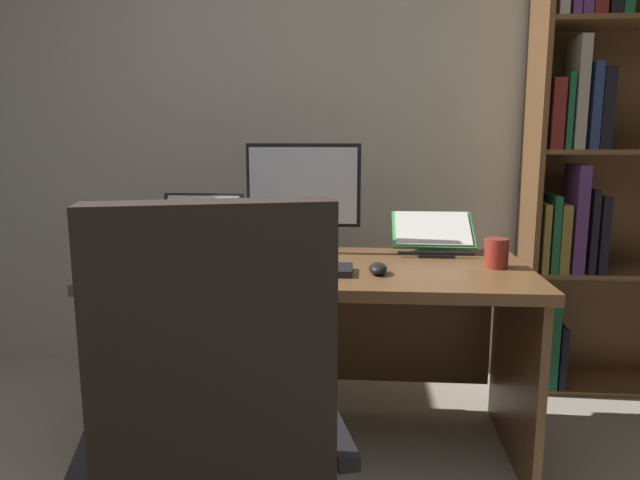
% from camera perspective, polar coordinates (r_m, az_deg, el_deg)
% --- Properties ---
extents(wall_back, '(5.35, 0.12, 2.86)m').
position_cam_1_polar(wall_back, '(3.03, -0.44, 14.38)').
color(wall_back, beige).
rests_on(wall_back, ground).
extents(desk, '(1.57, 0.72, 0.74)m').
position_cam_1_polar(desk, '(2.27, -0.10, -7.10)').
color(desk, brown).
rests_on(desk, ground).
extents(bookshelf, '(0.87, 0.32, 2.29)m').
position_cam_1_polar(bookshelf, '(2.98, 26.29, 8.65)').
color(bookshelf, brown).
rests_on(bookshelf, ground).
extents(office_chair, '(0.69, 0.61, 1.09)m').
position_cam_1_polar(office_chair, '(1.40, -10.19, -22.14)').
color(office_chair, black).
rests_on(office_chair, ground).
extents(monitor, '(0.47, 0.16, 0.45)m').
position_cam_1_polar(monitor, '(2.35, -1.67, 4.19)').
color(monitor, black).
rests_on(monitor, desk).
extents(laptop, '(0.36, 0.31, 0.23)m').
position_cam_1_polar(laptop, '(2.47, -12.26, 0.12)').
color(laptop, black).
rests_on(laptop, desk).
extents(keyboard, '(0.42, 0.15, 0.02)m').
position_cam_1_polar(keyboard, '(2.02, -2.73, -2.94)').
color(keyboard, black).
rests_on(keyboard, desk).
extents(computer_mouse, '(0.06, 0.10, 0.04)m').
position_cam_1_polar(computer_mouse, '(2.01, 5.81, -2.85)').
color(computer_mouse, black).
rests_on(computer_mouse, desk).
extents(reading_stand_with_book, '(0.34, 0.25, 0.16)m').
position_cam_1_polar(reading_stand_with_book, '(2.42, 11.21, 0.68)').
color(reading_stand_with_book, black).
rests_on(reading_stand_with_book, desk).
extents(open_binder, '(0.48, 0.36, 0.02)m').
position_cam_1_polar(open_binder, '(2.07, -14.17, -2.98)').
color(open_binder, navy).
rests_on(open_binder, desk).
extents(notepad, '(0.19, 0.23, 0.01)m').
position_cam_1_polar(notepad, '(2.17, -8.63, -2.32)').
color(notepad, white).
rests_on(notepad, desk).
extents(pen, '(0.14, 0.05, 0.01)m').
position_cam_1_polar(pen, '(2.17, -8.12, -2.10)').
color(pen, navy).
rests_on(pen, notepad).
extents(coffee_mug, '(0.09, 0.09, 0.11)m').
position_cam_1_polar(coffee_mug, '(2.19, 17.21, -1.27)').
color(coffee_mug, maroon).
rests_on(coffee_mug, desk).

